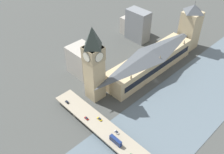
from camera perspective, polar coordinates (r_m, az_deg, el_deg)
ground_plane at (r=246.54m, az=9.98°, el=-0.83°), size 600.00×600.00×0.00m
river_water at (r=232.87m, az=17.41°, el=-5.12°), size 64.63×360.00×0.30m
parliament_hall at (r=250.84m, az=8.83°, el=3.67°), size 23.26×107.37×24.94m
clock_tower at (r=203.64m, az=-4.18°, el=3.26°), size 14.51×14.51×69.53m
victoria_tower at (r=293.88m, az=17.42°, el=10.90°), size 18.41×18.41×55.06m
road_bridge at (r=183.73m, az=4.14°, el=-16.41°), size 161.27×16.00×5.61m
double_decker_bus_rear at (r=183.67m, az=0.84°, el=-14.31°), size 10.62×2.65×4.86m
car_northbound_mid at (r=190.74m, az=1.04°, el=-12.49°), size 4.02×1.74×1.41m
car_northbound_tail at (r=199.28m, az=-2.88°, el=-9.57°), size 4.72×1.80×1.38m
car_southbound_mid at (r=215.46m, az=-10.22°, el=-5.64°), size 3.92×1.78×1.42m
car_southbound_tail at (r=200.58m, az=-5.86°, el=-9.38°), size 3.87×1.74×1.33m
city_block_west at (r=316.62m, az=5.13°, el=11.55°), size 27.89×23.09×20.90m
city_block_center at (r=300.49m, az=5.89°, el=11.64°), size 27.45×15.15×36.96m
city_block_east at (r=246.96m, az=-6.68°, el=3.78°), size 26.85×22.26×28.41m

